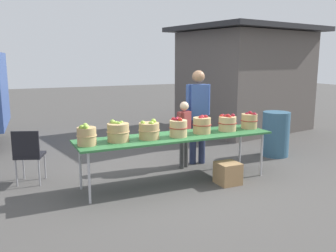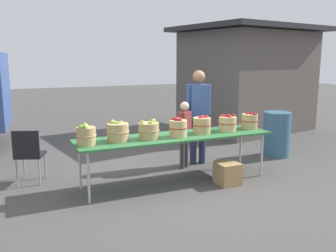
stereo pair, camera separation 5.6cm
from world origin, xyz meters
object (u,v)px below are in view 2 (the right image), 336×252
at_px(apple_basket_red_0, 178,127).
at_px(trash_barrel, 277,134).
at_px(apple_basket_green_2, 149,130).
at_px(apple_basket_red_2, 228,123).
at_px(apple_basket_red_3, 250,121).
at_px(apple_basket_red_1, 202,125).
at_px(apple_basket_green_1, 118,131).
at_px(child_customer, 184,129).
at_px(market_table, 176,138).
at_px(apple_basket_green_0, 86,135).
at_px(folding_chair, 29,152).
at_px(vendor_adult, 198,110).
at_px(produce_crate, 228,173).

xyz_separation_m(apple_basket_red_0, trash_barrel, (2.50, 0.67, -0.45)).
relative_size(apple_basket_green_2, apple_basket_red_2, 1.04).
distance_m(apple_basket_red_2, apple_basket_red_3, 0.46).
relative_size(apple_basket_green_2, apple_basket_red_1, 1.06).
height_order(apple_basket_green_1, apple_basket_red_2, apple_basket_green_1).
height_order(apple_basket_green_1, child_customer, child_customer).
relative_size(apple_basket_red_1, apple_basket_red_2, 0.98).
bearing_deg(market_table, apple_basket_green_0, -177.85).
xyz_separation_m(apple_basket_green_1, apple_basket_green_2, (0.47, -0.04, -0.01)).
relative_size(apple_basket_green_2, folding_chair, 0.37).
bearing_deg(apple_basket_green_2, apple_basket_red_0, -5.15).
bearing_deg(trash_barrel, child_customer, 179.02).
bearing_deg(trash_barrel, market_table, -166.56).
bearing_deg(market_table, trash_barrel, 13.44).
bearing_deg(apple_basket_red_0, apple_basket_green_2, 174.85).
xyz_separation_m(apple_basket_red_0, apple_basket_red_3, (1.40, 0.10, -0.01)).
bearing_deg(apple_basket_green_1, apple_basket_red_3, 0.44).
height_order(apple_basket_red_2, apple_basket_red_3, apple_basket_red_3).
relative_size(vendor_adult, produce_crate, 5.06).
bearing_deg(folding_chair, apple_basket_green_2, 171.53).
distance_m(apple_basket_green_0, apple_basket_red_3, 2.79).
height_order(market_table, apple_basket_red_2, apple_basket_red_2).
height_order(apple_basket_green_1, apple_basket_red_0, apple_basket_green_1).
xyz_separation_m(apple_basket_red_0, folding_chair, (-2.10, 0.94, -0.38)).
relative_size(apple_basket_red_2, vendor_adult, 0.18).
height_order(apple_basket_green_0, vendor_adult, vendor_adult).
height_order(apple_basket_green_0, folding_chair, apple_basket_green_0).
bearing_deg(child_customer, apple_basket_green_0, -7.72).
xyz_separation_m(market_table, child_customer, (0.46, 0.63, -0.02)).
height_order(apple_basket_red_0, apple_basket_red_1, apple_basket_red_0).
bearing_deg(apple_basket_green_2, folding_chair, 151.16).
xyz_separation_m(apple_basket_green_0, apple_basket_red_2, (2.33, 0.05, -0.01)).
height_order(apple_basket_red_1, child_customer, child_customer).
xyz_separation_m(apple_basket_red_1, produce_crate, (0.24, -0.41, -0.72)).
distance_m(apple_basket_red_2, trash_barrel, 1.72).
height_order(apple_basket_red_0, trash_barrel, apple_basket_red_0).
xyz_separation_m(apple_basket_green_0, trash_barrel, (3.89, 0.65, -0.45)).
relative_size(apple_basket_green_1, produce_crate, 0.98).
relative_size(apple_basket_red_1, folding_chair, 0.35).
distance_m(apple_basket_red_0, apple_basket_red_1, 0.47).
bearing_deg(trash_barrel, apple_basket_green_0, -170.52).
xyz_separation_m(apple_basket_red_0, child_customer, (0.47, 0.71, -0.19)).
bearing_deg(market_table, vendor_adult, 43.38).
bearing_deg(apple_basket_red_3, folding_chair, 166.48).
distance_m(apple_basket_green_1, apple_basket_green_2, 0.47).
xyz_separation_m(apple_basket_green_1, trash_barrel, (3.42, 0.59, -0.45)).
relative_size(apple_basket_green_1, child_customer, 0.28).
relative_size(apple_basket_red_1, vendor_adult, 0.18).
bearing_deg(folding_chair, market_table, 177.95).
bearing_deg(vendor_adult, produce_crate, 96.03).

